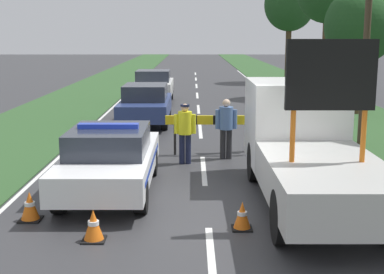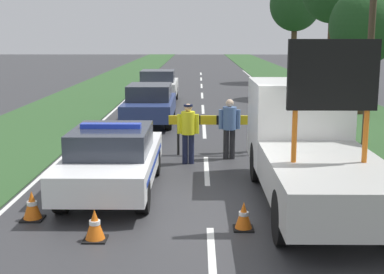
# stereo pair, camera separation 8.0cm
# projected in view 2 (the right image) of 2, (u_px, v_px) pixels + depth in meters

# --- Properties ---
(ground_plane) EXTENTS (160.00, 160.00, 0.00)m
(ground_plane) POSITION_uv_depth(u_px,v_px,m) (209.00, 210.00, 10.27)
(ground_plane) COLOR #333335
(lane_markings) EXTENTS (8.01, 55.11, 0.01)m
(lane_markings) POSITION_uv_depth(u_px,v_px,m) (203.00, 115.00, 22.45)
(lane_markings) COLOR silver
(lane_markings) RESTS_ON ground
(grass_verge_left) EXTENTS (4.32, 120.00, 0.03)m
(grass_verge_left) POSITION_uv_depth(u_px,v_px,m) (92.00, 94.00, 29.98)
(grass_verge_left) COLOR #2D5128
(grass_verge_left) RESTS_ON ground
(grass_verge_right) EXTENTS (4.32, 120.00, 0.03)m
(grass_verge_right) POSITION_uv_depth(u_px,v_px,m) (313.00, 94.00, 29.83)
(grass_verge_right) COLOR #2D5128
(grass_verge_right) RESTS_ON ground
(police_car) EXTENTS (1.79, 4.56, 1.51)m
(police_car) POSITION_uv_depth(u_px,v_px,m) (113.00, 159.00, 11.35)
(police_car) COLOR white
(police_car) RESTS_ON ground
(work_truck) EXTENTS (2.02, 6.05, 3.25)m
(work_truck) POSITION_uv_depth(u_px,v_px,m) (308.00, 143.00, 10.90)
(work_truck) COLOR white
(work_truck) RESTS_ON ground
(road_barrier) EXTENTS (2.65, 0.08, 1.11)m
(road_barrier) POSITION_uv_depth(u_px,v_px,m) (216.00, 123.00, 14.82)
(road_barrier) COLOR black
(road_barrier) RESTS_ON ground
(police_officer) EXTENTS (0.57, 0.36, 1.58)m
(police_officer) POSITION_uv_depth(u_px,v_px,m) (188.00, 128.00, 13.81)
(police_officer) COLOR #191E38
(police_officer) RESTS_ON ground
(pedestrian_civilian) EXTENTS (0.58, 0.37, 1.63)m
(pedestrian_civilian) POSITION_uv_depth(u_px,v_px,m) (229.00, 124.00, 14.34)
(pedestrian_civilian) COLOR #232326
(pedestrian_civilian) RESTS_ON ground
(traffic_cone_near_police) EXTENTS (0.38, 0.38, 0.53)m
(traffic_cone_near_police) POSITION_uv_depth(u_px,v_px,m) (95.00, 225.00, 8.73)
(traffic_cone_near_police) COLOR black
(traffic_cone_near_police) RESTS_ON ground
(traffic_cone_centre_front) EXTENTS (0.35, 0.35, 0.49)m
(traffic_cone_centre_front) POSITION_uv_depth(u_px,v_px,m) (244.00, 216.00, 9.22)
(traffic_cone_centre_front) COLOR black
(traffic_cone_centre_front) RESTS_ON ground
(traffic_cone_near_truck) EXTENTS (0.39, 0.39, 0.54)m
(traffic_cone_near_truck) POSITION_uv_depth(u_px,v_px,m) (32.00, 206.00, 9.70)
(traffic_cone_near_truck) COLOR black
(traffic_cone_near_truck) RESTS_ON ground
(traffic_cone_behind_barrier) EXTENTS (0.49, 0.49, 0.67)m
(traffic_cone_behind_barrier) POSITION_uv_depth(u_px,v_px,m) (133.00, 146.00, 14.50)
(traffic_cone_behind_barrier) COLOR black
(traffic_cone_behind_barrier) RESTS_ON ground
(queued_car_hatch_blue) EXTENTS (1.77, 4.50, 1.49)m
(queued_car_hatch_blue) POSITION_uv_depth(u_px,v_px,m) (150.00, 104.00, 20.12)
(queued_car_hatch_blue) COLOR navy
(queued_car_hatch_blue) RESTS_ON ground
(queued_car_van_white) EXTENTS (1.82, 4.07, 1.60)m
(queued_car_van_white) POSITION_uv_depth(u_px,v_px,m) (158.00, 86.00, 26.31)
(queued_car_van_white) COLOR silver
(queued_car_van_white) RESTS_ON ground
(roadside_tree_near_right) EXTENTS (2.99, 2.99, 5.26)m
(roadside_tree_near_right) POSITION_uv_depth(u_px,v_px,m) (366.00, 26.00, 21.84)
(roadside_tree_near_right) COLOR #4C3823
(roadside_tree_near_right) RESTS_ON ground
(roadside_tree_mid_left) EXTENTS (3.45, 3.45, 7.13)m
(roadside_tree_mid_left) POSITION_uv_depth(u_px,v_px,m) (295.00, 5.00, 36.34)
(roadside_tree_mid_left) COLOR #4C3823
(roadside_tree_mid_left) RESTS_ON ground
(utility_pole) EXTENTS (1.20, 0.20, 8.38)m
(utility_pole) POSITION_uv_depth(u_px,v_px,m) (373.00, 0.00, 15.53)
(utility_pole) COLOR #473828
(utility_pole) RESTS_ON ground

